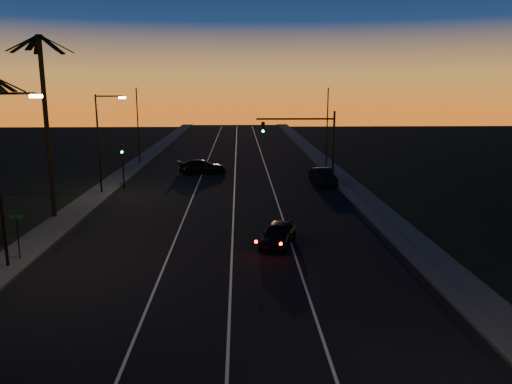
{
  "coord_description": "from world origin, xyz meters",
  "views": [
    {
      "loc": [
        0.94,
        -4.72,
        9.23
      ],
      "look_at": [
        1.89,
        22.86,
        3.32
      ],
      "focal_mm": 35.0,
      "sensor_mm": 36.0,
      "label": 1
    }
  ],
  "objects_px": {
    "signal_mast": "(308,136)",
    "right_car": "(323,177)",
    "cross_car": "(202,167)",
    "lead_car": "(278,234)"
  },
  "relations": [
    {
      "from": "signal_mast",
      "to": "cross_car",
      "type": "height_order",
      "value": "signal_mast"
    },
    {
      "from": "signal_mast",
      "to": "lead_car",
      "type": "distance_m",
      "value": 17.66
    },
    {
      "from": "signal_mast",
      "to": "right_car",
      "type": "xyz_separation_m",
      "value": [
        1.71,
        1.42,
        -4.0
      ]
    },
    {
      "from": "signal_mast",
      "to": "cross_car",
      "type": "distance_m",
      "value": 13.55
    },
    {
      "from": "lead_car",
      "to": "right_car",
      "type": "distance_m",
      "value": 19.01
    },
    {
      "from": "signal_mast",
      "to": "right_car",
      "type": "distance_m",
      "value": 4.58
    },
    {
      "from": "right_car",
      "to": "signal_mast",
      "type": "bearing_deg",
      "value": -140.24
    },
    {
      "from": "signal_mast",
      "to": "cross_car",
      "type": "relative_size",
      "value": 1.33
    },
    {
      "from": "right_car",
      "to": "cross_car",
      "type": "height_order",
      "value": "right_car"
    },
    {
      "from": "signal_mast",
      "to": "lead_car",
      "type": "xyz_separation_m",
      "value": [
        -3.94,
        -16.73,
        -4.08
      ]
    }
  ]
}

